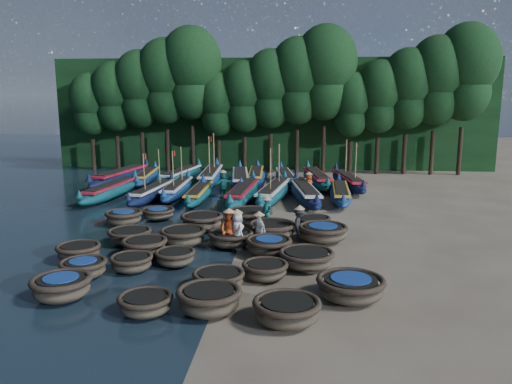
# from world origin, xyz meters

# --- Properties ---
(ground) EXTENTS (120.00, 120.00, 0.00)m
(ground) POSITION_xyz_m (0.00, 0.00, 0.00)
(ground) COLOR gray
(ground) RESTS_ON ground
(foliage_wall) EXTENTS (40.00, 3.00, 10.00)m
(foliage_wall) POSITION_xyz_m (0.00, 23.50, 5.00)
(foliage_wall) COLOR black
(foliage_wall) RESTS_ON ground
(coracle_1) EXTENTS (2.09, 2.09, 0.81)m
(coracle_1) POSITION_xyz_m (-5.15, -8.53, 0.47)
(coracle_1) COLOR #4D4430
(coracle_1) RESTS_ON ground
(coracle_2) EXTENTS (1.74, 1.74, 0.64)m
(coracle_2) POSITION_xyz_m (-2.03, -9.37, 0.37)
(coracle_2) COLOR #4D4430
(coracle_2) RESTS_ON ground
(coracle_3) EXTENTS (2.43, 2.43, 0.83)m
(coracle_3) POSITION_xyz_m (-0.06, -9.15, 0.48)
(coracle_3) COLOR #4D4430
(coracle_3) RESTS_ON ground
(coracle_4) EXTENTS (2.51, 2.51, 0.76)m
(coracle_4) POSITION_xyz_m (2.36, -9.65, 0.44)
(coracle_4) COLOR #4D4430
(coracle_4) RESTS_ON ground
(coracle_5) EXTENTS (1.95, 1.95, 0.69)m
(coracle_5) POSITION_xyz_m (-5.29, -6.50, 0.40)
(coracle_5) COLOR #4D4430
(coracle_5) RESTS_ON ground
(coracle_6) EXTENTS (2.00, 2.00, 0.64)m
(coracle_6) POSITION_xyz_m (-3.74, -5.66, 0.37)
(coracle_6) COLOR #4D4430
(coracle_6) RESTS_ON ground
(coracle_7) EXTENTS (1.90, 1.90, 0.65)m
(coracle_7) POSITION_xyz_m (-0.10, -7.11, 0.37)
(coracle_7) COLOR #4D4430
(coracle_7) RESTS_ON ground
(coracle_8) EXTENTS (1.85, 1.85, 0.66)m
(coracle_8) POSITION_xyz_m (1.46, -6.06, 0.38)
(coracle_8) COLOR #4D4430
(coracle_8) RESTS_ON ground
(coracle_9) EXTENTS (2.77, 2.77, 0.79)m
(coracle_9) POSITION_xyz_m (4.43, -7.69, 0.45)
(coracle_9) COLOR #4D4430
(coracle_9) RESTS_ON ground
(coracle_10) EXTENTS (1.81, 1.81, 0.72)m
(coracle_10) POSITION_xyz_m (-6.31, -4.66, 0.41)
(coracle_10) COLOR #4D4430
(coracle_10) RESTS_ON ground
(coracle_11) EXTENTS (1.96, 1.96, 0.77)m
(coracle_11) POSITION_xyz_m (-3.80, -3.81, 0.44)
(coracle_11) COLOR #4D4430
(coracle_11) RESTS_ON ground
(coracle_12) EXTENTS (1.76, 1.76, 0.64)m
(coracle_12) POSITION_xyz_m (-2.22, -4.86, 0.37)
(coracle_12) COLOR #4D4430
(coracle_12) RESTS_ON ground
(coracle_13) EXTENTS (2.27, 2.27, 0.76)m
(coracle_13) POSITION_xyz_m (1.43, -3.21, 0.44)
(coracle_13) COLOR #4D4430
(coracle_13) RESTS_ON ground
(coracle_14) EXTENTS (2.21, 2.21, 0.72)m
(coracle_14) POSITION_xyz_m (3.00, -4.69, 0.41)
(coracle_14) COLOR #4D4430
(coracle_14) RESTS_ON ground
(coracle_15) EXTENTS (2.14, 2.14, 0.70)m
(coracle_15) POSITION_xyz_m (-5.02, -2.14, 0.40)
(coracle_15) COLOR #4D4430
(coracle_15) RESTS_ON ground
(coracle_16) EXTENTS (2.10, 2.10, 0.79)m
(coracle_16) POSITION_xyz_m (-2.54, -2.15, 0.45)
(coracle_16) COLOR #4D4430
(coracle_16) RESTS_ON ground
(coracle_17) EXTENTS (2.26, 2.26, 0.72)m
(coracle_17) POSITION_xyz_m (-0.37, -2.14, 0.41)
(coracle_17) COLOR #4D4430
(coracle_17) RESTS_ON ground
(coracle_18) EXTENTS (2.47, 2.47, 0.81)m
(coracle_18) POSITION_xyz_m (1.42, -0.76, 0.46)
(coracle_18) COLOR #4D4430
(coracle_18) RESTS_ON ground
(coracle_19) EXTENTS (2.33, 2.33, 0.80)m
(coracle_19) POSITION_xyz_m (3.80, -1.01, 0.46)
(coracle_19) COLOR #4D4430
(coracle_19) RESTS_ON ground
(coracle_20) EXTENTS (2.17, 2.17, 0.76)m
(coracle_20) POSITION_xyz_m (-6.45, 1.09, 0.44)
(coracle_20) COLOR #4D4430
(coracle_20) RESTS_ON ground
(coracle_21) EXTENTS (2.08, 2.08, 0.64)m
(coracle_21) POSITION_xyz_m (-5.01, 2.42, 0.37)
(coracle_21) COLOR #4D4430
(coracle_21) RESTS_ON ground
(coracle_22) EXTENTS (2.47, 2.47, 0.85)m
(coracle_22) POSITION_xyz_m (-2.18, 0.42, 0.48)
(coracle_22) COLOR #4D4430
(coracle_22) RESTS_ON ground
(coracle_23) EXTENTS (2.64, 2.64, 0.83)m
(coracle_23) POSITION_xyz_m (0.11, 1.68, 0.48)
(coracle_23) COLOR #4D4430
(coracle_23) RESTS_ON ground
(coracle_24) EXTENTS (2.05, 2.05, 0.68)m
(coracle_24) POSITION_xyz_m (3.42, 1.08, 0.39)
(coracle_24) COLOR #4D4430
(coracle_24) RESTS_ON ground
(long_boat_1) EXTENTS (2.23, 8.04, 1.42)m
(long_boat_1) POSITION_xyz_m (-9.71, 7.72, 0.54)
(long_boat_1) COLOR #0E5354
(long_boat_1) RESTS_ON ground
(long_boat_2) EXTENTS (2.06, 7.52, 3.21)m
(long_boat_2) POSITION_xyz_m (-6.82, 7.48, 0.51)
(long_boat_2) COLOR #0E1536
(long_boat_2) RESTS_ON ground
(long_boat_3) EXTENTS (1.49, 7.68, 3.26)m
(long_boat_3) POSITION_xyz_m (-5.48, 8.69, 0.52)
(long_boat_3) COLOR navy
(long_boat_3) RESTS_ON ground
(long_boat_4) EXTENTS (1.37, 7.29, 1.28)m
(long_boat_4) POSITION_xyz_m (-3.74, 7.44, 0.49)
(long_boat_4) COLOR #0E5354
(long_boat_4) RESTS_ON ground
(long_boat_5) EXTENTS (2.04, 8.53, 1.51)m
(long_boat_5) POSITION_xyz_m (-0.91, 7.39, 0.57)
(long_boat_5) COLOR #0E5354
(long_boat_5) RESTS_ON ground
(long_boat_6) EXTENTS (2.66, 8.33, 3.58)m
(long_boat_6) POSITION_xyz_m (1.04, 7.90, 0.57)
(long_boat_6) COLOR #0E5354
(long_boat_6) RESTS_ON ground
(long_boat_7) EXTENTS (2.71, 8.39, 1.49)m
(long_boat_7) POSITION_xyz_m (3.05, 7.74, 0.57)
(long_boat_7) COLOR #0E1536
(long_boat_7) RESTS_ON ground
(long_boat_8) EXTENTS (1.58, 7.54, 1.33)m
(long_boat_8) POSITION_xyz_m (5.33, 8.19, 0.51)
(long_boat_8) COLOR navy
(long_boat_8) RESTS_ON ground
(long_boat_9) EXTENTS (2.95, 9.00, 1.60)m
(long_boat_9) POSITION_xyz_m (-10.93, 13.02, 0.61)
(long_boat_9) COLOR #0E1536
(long_boat_9) RESTS_ON ground
(long_boat_10) EXTENTS (1.99, 7.34, 1.30)m
(long_boat_10) POSITION_xyz_m (-9.17, 13.85, 0.49)
(long_boat_10) COLOR navy
(long_boat_10) RESTS_ON ground
(long_boat_11) EXTENTS (2.72, 8.11, 1.45)m
(long_boat_11) POSITION_xyz_m (-6.58, 14.33, 0.55)
(long_boat_11) COLOR #0E5354
(long_boat_11) RESTS_ON ground
(long_boat_12) EXTENTS (2.05, 8.93, 3.80)m
(long_boat_12) POSITION_xyz_m (-4.08, 13.63, 0.60)
(long_boat_12) COLOR navy
(long_boat_12) RESTS_ON ground
(long_boat_13) EXTENTS (2.59, 8.61, 1.53)m
(long_boat_13) POSITION_xyz_m (-1.71, 12.83, 0.58)
(long_boat_13) COLOR navy
(long_boat_13) RESTS_ON ground
(long_boat_14) EXTENTS (1.76, 7.92, 1.39)m
(long_boat_14) POSITION_xyz_m (-0.69, 14.53, 0.53)
(long_boat_14) COLOR navy
(long_boat_14) RESTS_ON ground
(long_boat_15) EXTENTS (2.38, 7.67, 1.36)m
(long_boat_15) POSITION_xyz_m (1.62, 13.92, 0.52)
(long_boat_15) COLOR navy
(long_boat_15) RESTS_ON ground
(long_boat_16) EXTENTS (2.73, 8.49, 1.51)m
(long_boat_16) POSITION_xyz_m (3.95, 13.48, 0.58)
(long_boat_16) COLOR #0E5354
(long_boat_16) RESTS_ON ground
(long_boat_17) EXTENTS (2.70, 8.12, 3.49)m
(long_boat_17) POSITION_xyz_m (6.21, 12.68, 0.55)
(long_boat_17) COLOR #0E1536
(long_boat_17) RESTS_ON ground
(fisherman_0) EXTENTS (0.94, 1.02, 1.95)m
(fisherman_0) POSITION_xyz_m (-0.01, -2.57, 0.93)
(fisherman_0) COLOR silver
(fisherman_0) RESTS_ON ground
(fisherman_1) EXTENTS (0.71, 0.65, 1.84)m
(fisherman_1) POSITION_xyz_m (1.05, 0.90, 0.92)
(fisherman_1) COLOR #186761
(fisherman_1) RESTS_ON ground
(fisherman_2) EXTENTS (1.05, 0.92, 2.01)m
(fisherman_2) POSITION_xyz_m (-0.35, -2.69, 0.95)
(fisherman_2) COLOR #B64318
(fisherman_2) RESTS_ON ground
(fisherman_3) EXTENTS (0.72, 1.11, 1.81)m
(fisherman_3) POSITION_xyz_m (2.70, -0.98, 0.85)
(fisherman_3) COLOR black
(fisherman_3) RESTS_ON ground
(fisherman_4) EXTENTS (0.87, 0.92, 1.73)m
(fisherman_4) POSITION_xyz_m (0.90, -1.96, 0.84)
(fisherman_4) COLOR silver
(fisherman_4) RESTS_ON ground
(fisherman_5) EXTENTS (1.50, 1.58, 1.98)m
(fisherman_5) POSITION_xyz_m (-2.37, 8.69, 0.92)
(fisherman_5) COLOR #186761
(fisherman_5) RESTS_ON ground
(fisherman_6) EXTENTS (0.80, 0.92, 1.78)m
(fisherman_6) POSITION_xyz_m (3.30, 9.68, 0.86)
(fisherman_6) COLOR #B64318
(fisherman_6) RESTS_ON ground
(tree_0) EXTENTS (3.68, 3.68, 8.68)m
(tree_0) POSITION_xyz_m (-16.00, 20.00, 5.97)
(tree_0) COLOR black
(tree_0) RESTS_ON ground
(tree_1) EXTENTS (4.09, 4.09, 9.65)m
(tree_1) POSITION_xyz_m (-13.70, 20.00, 6.65)
(tree_1) COLOR black
(tree_1) RESTS_ON ground
(tree_2) EXTENTS (4.51, 4.51, 10.63)m
(tree_2) POSITION_xyz_m (-11.40, 20.00, 7.32)
(tree_2) COLOR black
(tree_2) RESTS_ON ground
(tree_3) EXTENTS (4.92, 4.92, 11.60)m
(tree_3) POSITION_xyz_m (-9.10, 20.00, 8.00)
(tree_3) COLOR black
(tree_3) RESTS_ON ground
(tree_4) EXTENTS (5.34, 5.34, 12.58)m
(tree_4) POSITION_xyz_m (-6.80, 20.00, 8.67)
(tree_4) COLOR black
(tree_4) RESTS_ON ground
(tree_5) EXTENTS (3.68, 3.68, 8.68)m
(tree_5) POSITION_xyz_m (-4.50, 20.00, 5.97)
(tree_5) COLOR black
(tree_5) RESTS_ON ground
(tree_6) EXTENTS (4.09, 4.09, 9.65)m
(tree_6) POSITION_xyz_m (-2.20, 20.00, 6.65)
(tree_6) COLOR black
(tree_6) RESTS_ON ground
(tree_7) EXTENTS (4.51, 4.51, 10.63)m
(tree_7) POSITION_xyz_m (0.10, 20.00, 7.32)
(tree_7) COLOR black
(tree_7) RESTS_ON ground
(tree_8) EXTENTS (4.92, 4.92, 11.60)m
(tree_8) POSITION_xyz_m (2.40, 20.00, 8.00)
(tree_8) COLOR black
(tree_8) RESTS_ON ground
(tree_9) EXTENTS (5.34, 5.34, 12.58)m
(tree_9) POSITION_xyz_m (4.70, 20.00, 8.67)
(tree_9) COLOR black
(tree_9) RESTS_ON ground
(tree_10) EXTENTS (3.68, 3.68, 8.68)m
(tree_10) POSITION_xyz_m (7.00, 20.00, 5.97)
(tree_10) COLOR black
(tree_10) RESTS_ON ground
(tree_11) EXTENTS (4.09, 4.09, 9.65)m
(tree_11) POSITION_xyz_m (9.30, 20.00, 6.65)
(tree_11) COLOR black
(tree_11) RESTS_ON ground
(tree_12) EXTENTS (4.51, 4.51, 10.63)m
(tree_12) POSITION_xyz_m (11.60, 20.00, 7.32)
(tree_12) COLOR black
(tree_12) RESTS_ON ground
(tree_13) EXTENTS (4.92, 4.92, 11.60)m
(tree_13) POSITION_xyz_m (13.90, 20.00, 8.00)
(tree_13) COLOR black
(tree_13) RESTS_ON ground
(tree_14) EXTENTS (5.34, 5.34, 12.58)m
(tree_14) POSITION_xyz_m (16.20, 20.00, 8.67)
(tree_14) COLOR black
(tree_14) RESTS_ON ground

